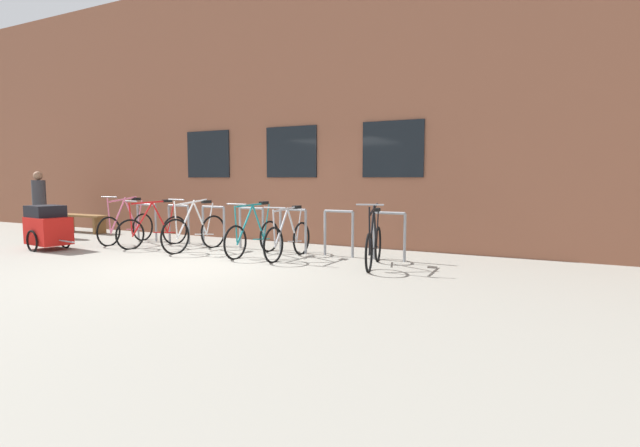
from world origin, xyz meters
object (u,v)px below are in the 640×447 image
bicycle_pink (126,226)px  backpack (43,232)px  bicycle_red (153,229)px  bicycle_black (374,244)px  bike_trailer (48,227)px  bicycle_teal (253,236)px  bicycle_white (195,231)px  wooden_bench (83,219)px  person_by_bench (39,199)px  bicycle_silver (288,238)px

bicycle_pink → backpack: bicycle_pink is taller
bicycle_red → bicycle_pink: bearing=171.9°
bicycle_black → backpack: bearing=-176.4°
bicycle_red → bike_trailer: bearing=-140.9°
bicycle_teal → backpack: bearing=-174.5°
bicycle_pink → bicycle_teal: bicycle_pink is taller
bicycle_pink → bicycle_white: bearing=-4.7°
backpack → wooden_bench: bearing=120.8°
person_by_bench → backpack: person_by_bench is taller
bicycle_white → bike_trailer: size_ratio=1.17×
person_by_bench → wooden_bench: bearing=81.5°
bicycle_pink → bicycle_silver: bearing=-1.4°
bicycle_silver → bicycle_red: 3.37m
bicycle_black → bicycle_red: 5.08m
bicycle_silver → bicycle_pink: 4.37m
bicycle_pink → bicycle_teal: (3.59, -0.11, -0.01)m
backpack → bicycle_red: bearing=16.0°
bicycle_silver → bicycle_teal: (-0.78, -0.01, 0.01)m
bicycle_red → backpack: bicycle_red is taller
bike_trailer → person_by_bench: 2.68m
bike_trailer → wooden_bench: 3.21m
bicycle_white → bicycle_black: bearing=0.5°
bicycle_silver → wooden_bench: size_ratio=1.04×
bicycle_pink → person_by_bench: 2.98m
bicycle_silver → bicycle_white: bicycle_white is taller
person_by_bench → bicycle_teal: bearing=0.3°
bicycle_red → bicycle_white: bearing=-1.8°
bicycle_white → bike_trailer: bearing=-155.6°
bicycle_black → wooden_bench: bearing=173.0°
bicycle_teal → person_by_bench: bearing=-179.7°
bicycle_pink → backpack: 2.14m
bicycle_pink → backpack: bearing=-162.2°
bicycle_silver → bicycle_teal: 0.78m
bicycle_silver → person_by_bench: size_ratio=1.02×
wooden_bench → bicycle_pink: bearing=-18.8°
bicycle_red → person_by_bench: bearing=-180.0°
bicycle_teal → wooden_bench: 6.43m
bicycle_white → bicycle_teal: (1.39, 0.07, -0.02)m
bicycle_black → wooden_bench: size_ratio=1.01×
bicycle_silver → wooden_bench: (-7.12, 1.05, -0.01)m
bicycle_white → bicycle_teal: size_ratio=1.01×
bicycle_white → bicycle_black: (3.87, 0.03, -0.02)m
bicycle_white → bicycle_red: size_ratio=1.01×
bicycle_white → bicycle_teal: bicycle_white is taller
wooden_bench → person_by_bench: person_by_bench is taller
bike_trailer → backpack: bearing=150.3°
bicycle_silver → bicycle_black: 1.70m
bicycle_pink → bicycle_red: (0.99, -0.14, -0.01)m
bicycle_pink → backpack: size_ratio=3.85×
bicycle_red → bike_trailer: size_ratio=1.15×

